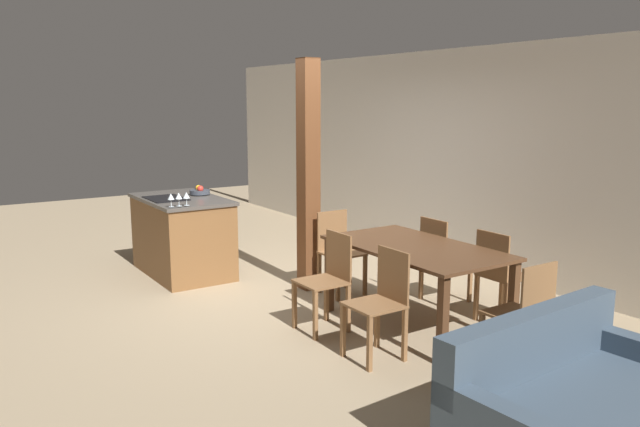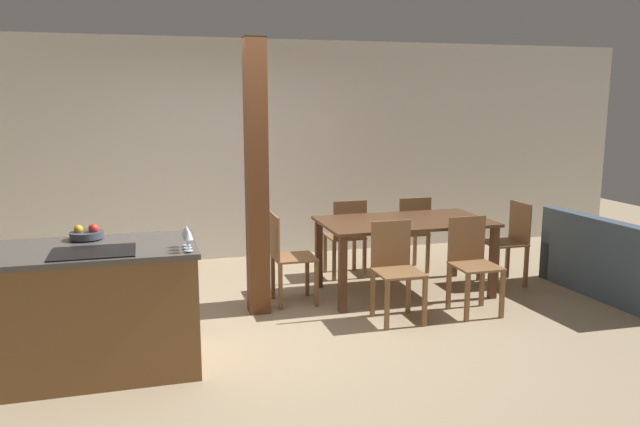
{
  "view_description": "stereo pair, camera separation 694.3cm",
  "coord_description": "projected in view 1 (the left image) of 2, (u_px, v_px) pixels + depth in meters",
  "views": [
    {
      "loc": [
        5.74,
        -3.18,
        2.07
      ],
      "look_at": [
        0.6,
        0.2,
        0.95
      ],
      "focal_mm": 35.0,
      "sensor_mm": 36.0,
      "label": 1
    },
    {
      "loc": [
        -0.91,
        -5.16,
        1.97
      ],
      "look_at": [
        0.6,
        0.2,
        0.95
      ],
      "focal_mm": 35.0,
      "sensor_mm": 36.0,
      "label": 2
    }
  ],
  "objects": [
    {
      "name": "ground_plane",
      "position": [
        275.0,
        292.0,
        6.81
      ],
      "size": [
        16.0,
        16.0,
        0.0
      ],
      "primitive_type": "plane",
      "color": "#9E896B"
    },
    {
      "name": "wine_glass_far",
      "position": [
        186.0,
        196.0,
        6.77
      ],
      "size": [
        0.07,
        0.07,
        0.15
      ],
      "color": "silver",
      "rests_on": "kitchen_island"
    },
    {
      "name": "timber_post",
      "position": [
        308.0,
        177.0,
        6.75
      ],
      "size": [
        0.19,
        0.19,
        2.51
      ],
      "color": "brown",
      "rests_on": "ground_plane"
    },
    {
      "name": "couch",
      "position": [
        579.0,
        415.0,
        3.62
      ],
      "size": [
        1.01,
        1.66,
        0.81
      ],
      "rotation": [
        0.0,
        0.0,
        1.63
      ],
      "color": "#3D4C5B",
      "rests_on": "ground_plane"
    },
    {
      "name": "dining_table",
      "position": [
        415.0,
        257.0,
        5.69
      ],
      "size": [
        1.71,
        0.96,
        0.76
      ],
      "color": "#51331E",
      "rests_on": "ground_plane"
    },
    {
      "name": "dining_chair_near_right",
      "position": [
        381.0,
        301.0,
        5.02
      ],
      "size": [
        0.4,
        0.4,
        0.89
      ],
      "color": "brown",
      "rests_on": "ground_plane"
    },
    {
      "name": "wall_back",
      "position": [
        449.0,
        157.0,
        7.95
      ],
      "size": [
        11.2,
        0.08,
        2.7
      ],
      "color": "silver",
      "rests_on": "ground_plane"
    },
    {
      "name": "wine_glass_middle",
      "position": [
        179.0,
        196.0,
        6.72
      ],
      "size": [
        0.07,
        0.07,
        0.15
      ],
      "color": "silver",
      "rests_on": "kitchen_island"
    },
    {
      "name": "dining_chair_head_end",
      "position": [
        338.0,
        250.0,
        6.73
      ],
      "size": [
        0.4,
        0.4,
        0.89
      ],
      "rotation": [
        0.0,
        0.0,
        1.57
      ],
      "color": "brown",
      "rests_on": "ground_plane"
    },
    {
      "name": "dining_chair_near_left",
      "position": [
        328.0,
        279.0,
        5.66
      ],
      "size": [
        0.4,
        0.4,
        0.89
      ],
      "color": "brown",
      "rests_on": "ground_plane"
    },
    {
      "name": "fruit_bowl",
      "position": [
        200.0,
        191.0,
        7.6
      ],
      "size": [
        0.25,
        0.25,
        0.11
      ],
      "color": "#383D47",
      "rests_on": "kitchen_island"
    },
    {
      "name": "dining_chair_far_left",
      "position": [
        441.0,
        257.0,
        6.42
      ],
      "size": [
        0.4,
        0.4,
        0.89
      ],
      "rotation": [
        0.0,
        0.0,
        3.14
      ],
      "color": "brown",
      "rests_on": "ground_plane"
    },
    {
      "name": "dining_chair_foot_end",
      "position": [
        524.0,
        314.0,
        4.72
      ],
      "size": [
        0.4,
        0.4,
        0.89
      ],
      "rotation": [
        0.0,
        0.0,
        -1.57
      ],
      "color": "brown",
      "rests_on": "ground_plane"
    },
    {
      "name": "kitchen_island",
      "position": [
        182.0,
        236.0,
        7.49
      ],
      "size": [
        1.42,
        0.85,
        0.94
      ],
      "color": "brown",
      "rests_on": "ground_plane"
    },
    {
      "name": "wine_glass_near",
      "position": [
        171.0,
        197.0,
        6.67
      ],
      "size": [
        0.07,
        0.07,
        0.15
      ],
      "color": "silver",
      "rests_on": "kitchen_island"
    },
    {
      "name": "dining_chair_far_right",
      "position": [
        500.0,
        274.0,
        5.79
      ],
      "size": [
        0.4,
        0.4,
        0.89
      ],
      "rotation": [
        0.0,
        0.0,
        3.14
      ],
      "color": "brown",
      "rests_on": "ground_plane"
    }
  ]
}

